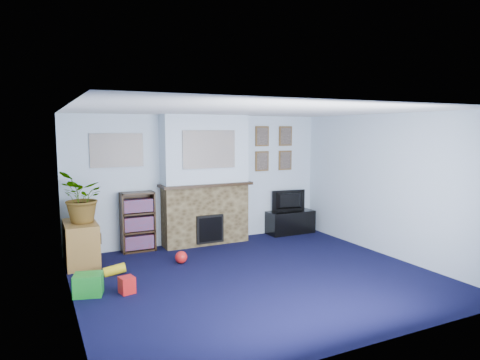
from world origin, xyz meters
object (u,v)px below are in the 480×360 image
sideboard (81,243)px  bookshelf (138,223)px  tv_stand (290,222)px  television (290,201)px

sideboard → bookshelf: bearing=19.9°
sideboard → tv_stand: bearing=3.9°
tv_stand → bookshelf: size_ratio=0.93×
television → bookshelf: (-3.12, 0.06, -0.17)m
tv_stand → bookshelf: (-3.12, 0.08, 0.28)m
television → sideboard: bearing=11.4°
tv_stand → sideboard: size_ratio=1.12×
tv_stand → sideboard: bearing=-176.1°
tv_stand → television: (0.00, 0.02, 0.45)m
television → bookshelf: 3.13m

